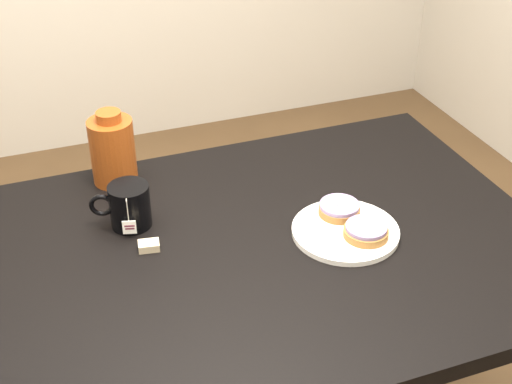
% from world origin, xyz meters
% --- Properties ---
extents(table, '(1.40, 0.90, 0.75)m').
position_xyz_m(table, '(0.00, 0.00, 0.67)').
color(table, black).
rests_on(table, ground_plane).
extents(plate, '(0.24, 0.24, 0.02)m').
position_xyz_m(plate, '(0.26, -0.03, 0.76)').
color(plate, white).
rests_on(plate, table).
extents(bagel_back, '(0.12, 0.12, 0.03)m').
position_xyz_m(bagel_back, '(0.27, 0.03, 0.78)').
color(bagel_back, brown).
rests_on(bagel_back, plate).
extents(bagel_front, '(0.12, 0.12, 0.03)m').
position_xyz_m(bagel_front, '(0.29, -0.07, 0.78)').
color(bagel_front, brown).
rests_on(bagel_front, plate).
extents(mug, '(0.14, 0.11, 0.10)m').
position_xyz_m(mug, '(-0.18, 0.17, 0.80)').
color(mug, black).
rests_on(mug, table).
extents(teabag_pouch, '(0.05, 0.04, 0.02)m').
position_xyz_m(teabag_pouch, '(-0.16, 0.07, 0.76)').
color(teabag_pouch, '#C6B793').
rests_on(teabag_pouch, table).
extents(bagel_package, '(0.13, 0.13, 0.19)m').
position_xyz_m(bagel_package, '(-0.17, 0.38, 0.84)').
color(bagel_package, '#60250C').
rests_on(bagel_package, table).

